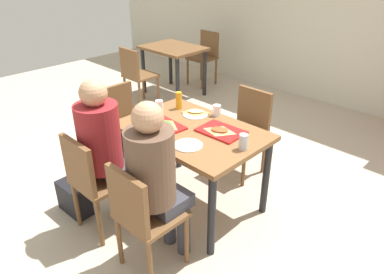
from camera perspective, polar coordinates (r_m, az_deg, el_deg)
The scene contains 26 objects.
ground_plane at distance 3.37m, azimuth 0.00°, elevation -10.40°, with size 10.00×10.00×0.02m, color #B7A893.
back_wall at distance 5.47m, azimuth 25.44°, elevation 18.18°, with size 10.00×0.10×2.80m, color beige.
main_table at distance 3.00m, azimuth 0.00°, elevation -0.40°, with size 1.19×0.81×0.75m.
chair_near_left at distance 2.87m, azimuth -15.49°, elevation -6.29°, with size 0.40×0.40×0.86m.
chair_near_right at distance 2.46m, azimuth -8.04°, elevation -11.88°, with size 0.40×0.40×0.86m.
chair_far_side at distance 3.62m, azimuth 8.76°, elevation 1.80°, with size 0.40×0.40×0.86m.
chair_left_end at distance 3.74m, azimuth -10.80°, elevation 2.56°, with size 0.40×0.40×0.86m.
person_in_red at distance 2.81m, azimuth -13.70°, elevation -1.02°, with size 0.32×0.42×1.27m.
person_in_brown_jacket at distance 2.39m, azimuth -5.79°, elevation -5.82°, with size 0.32×0.42×1.27m.
tray_red_near at distance 3.00m, azimuth -4.74°, elevation 1.79°, with size 0.36×0.26×0.02m, color red.
tray_red_far at distance 2.91m, azimuth 4.61°, elevation 0.92°, with size 0.36×0.26×0.02m, color red.
paper_plate_center at distance 3.21m, azimuth 0.50°, elevation 3.60°, with size 0.22×0.22×0.01m, color white.
paper_plate_near_edge at distance 2.71m, azimuth -0.59°, elevation -1.31°, with size 0.22×0.22×0.01m, color white.
pizza_slice_a at distance 3.00m, azimuth -4.41°, elevation 2.14°, with size 0.23×0.14×0.02m.
pizza_slice_b at distance 2.89m, azimuth 4.38°, elevation 1.09°, with size 0.24×0.21×0.02m.
pizza_slice_c at distance 3.24m, azimuth 0.55°, elevation 4.04°, with size 0.23×0.22×0.02m.
plastic_cup_a at distance 3.19m, azimuth 3.95°, elevation 4.23°, with size 0.07×0.07×0.10m, color white.
plastic_cup_b at distance 2.71m, azimuth -4.64°, elevation -0.28°, with size 0.07×0.07×0.10m, color white.
plastic_cup_c at distance 3.29m, azimuth -5.22°, elevation 4.96°, with size 0.07×0.07×0.10m, color white.
soda_can at distance 2.66m, azimuth 8.14°, elevation -0.77°, with size 0.07×0.07×0.12m, color #B7BCC6.
condiment_bottle at distance 3.32m, azimuth -2.10°, elevation 5.81°, with size 0.06×0.06×0.16m, color orange.
foil_bundle at distance 3.27m, azimuth -6.63°, elevation 4.69°, with size 0.10×0.10×0.10m, color silver.
handbag at distance 3.34m, azimuth -18.14°, elevation -9.20°, with size 0.32×0.16×0.28m, color black.
background_table at distance 5.65m, azimuth -2.98°, elevation 12.82°, with size 0.90×0.70×0.75m.
background_chair_near at distance 5.23m, azimuth -8.90°, elevation 10.01°, with size 0.40×0.40×0.86m.
background_chair_far at distance 6.19m, azimuth 2.14°, elevation 13.05°, with size 0.40×0.40×0.86m.
Camera 1 is at (1.85, -1.90, 2.06)m, focal length 33.67 mm.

